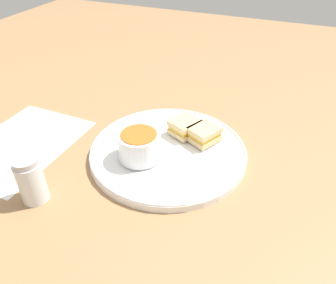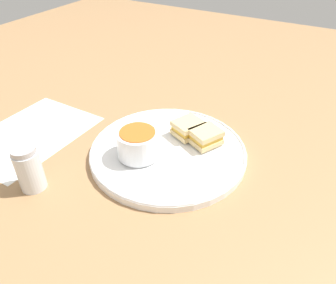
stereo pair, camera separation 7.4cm
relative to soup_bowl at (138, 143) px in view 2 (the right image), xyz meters
name	(u,v)px [view 2 (the right image)]	position (x,y,z in m)	size (l,w,h in m)	color
ground_plane	(168,155)	(-0.04, -0.05, -0.05)	(2.40, 2.40, 0.00)	#9E754C
plate	(168,151)	(-0.04, -0.05, -0.04)	(0.36, 0.36, 0.02)	white
soup_bowl	(138,143)	(0.00, 0.00, 0.00)	(0.09, 0.09, 0.06)	white
spoon	(126,145)	(0.04, -0.01, -0.03)	(0.04, 0.13, 0.01)	silver
sandwich_half_near	(206,137)	(-0.11, -0.11, -0.01)	(0.08, 0.08, 0.04)	#DBBC7F
sandwich_half_far	(188,128)	(-0.06, -0.13, -0.01)	(0.08, 0.08, 0.04)	#DBBC7F
salt_shaker	(29,169)	(0.14, 0.17, 0.00)	(0.05, 0.05, 0.10)	silver
menu_sheet	(30,134)	(0.30, 0.04, -0.05)	(0.23, 0.31, 0.00)	white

